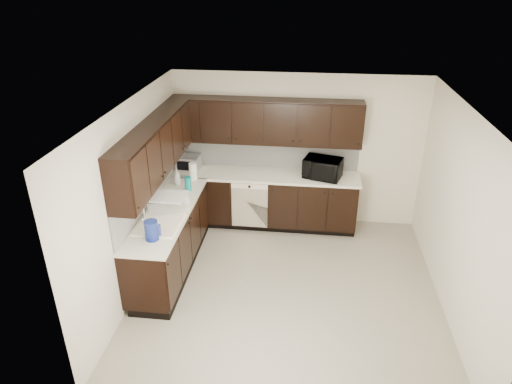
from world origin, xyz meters
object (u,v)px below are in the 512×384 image
blue_pitcher (151,230)px  storage_bin (167,203)px  toaster_oven (188,163)px  microwave (323,168)px  sink (161,225)px

blue_pitcher → storage_bin: bearing=68.3°
toaster_oven → microwave: bearing=2.5°
microwave → blue_pitcher: bearing=-118.5°
toaster_oven → blue_pitcher: blue_pitcher is taller
sink → microwave: size_ratio=1.43×
sink → blue_pitcher: bearing=-85.4°
sink → storage_bin: sink is taller
microwave → blue_pitcher: microwave is taller
microwave → storage_bin: bearing=-131.7°
storage_bin → blue_pitcher: bearing=-86.9°
toaster_oven → blue_pitcher: bearing=-83.0°
toaster_oven → storage_bin: 1.40m
toaster_oven → storage_bin: bearing=-83.2°
toaster_oven → blue_pitcher: 2.17m
blue_pitcher → toaster_oven: bearing=68.0°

